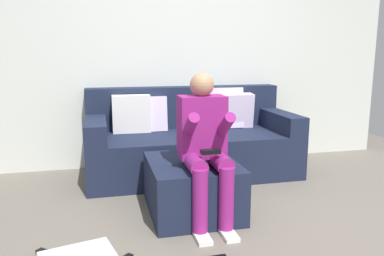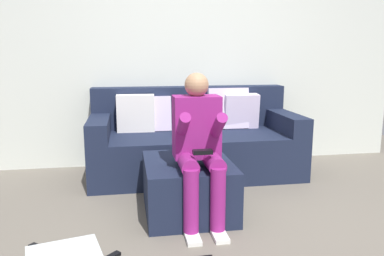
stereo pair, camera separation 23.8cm
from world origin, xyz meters
The scene contains 6 objects.
ground_plane centered at (0.00, 0.00, 0.00)m, with size 6.48×6.48×0.00m, color #6B6359.
wall_back centered at (0.00, 2.02, 1.31)m, with size 4.98×0.10×2.62m, color silver.
couch_sectional centered at (-0.05, 1.56, 0.34)m, with size 2.16×0.97×0.90m.
ottoman centered at (-0.28, 0.51, 0.21)m, with size 0.69×0.81×0.42m, color #192138.
person_seated centered at (-0.23, 0.32, 0.63)m, with size 0.35×0.60×1.13m.
remote_under_side_table centered at (-1.35, 0.06, 0.01)m, with size 0.16×0.05×0.02m, color black.
Camera 2 is at (-0.75, -2.42, 1.27)m, focal length 36.04 mm.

